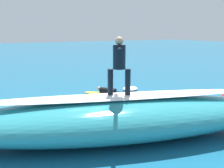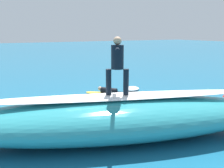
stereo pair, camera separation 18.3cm
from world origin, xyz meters
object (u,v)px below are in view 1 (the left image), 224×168
object	(u,v)px
surfboard_riding	(119,96)
surfboard_paddling	(108,94)
surfer_paddling	(110,91)
surfer_riding	(119,61)

from	to	relation	value
surfboard_riding	surfboard_paddling	xyz separation A→B (m)	(-2.07, -4.35, -1.15)
surfboard_riding	surfer_paddling	size ratio (longest dim) A/B	1.54
surfboard_paddling	surfer_paddling	size ratio (longest dim) A/B	1.78
surfboard_riding	surfer_paddling	xyz separation A→B (m)	(-2.15, -4.25, -0.98)
surfer_paddling	surfboard_paddling	bearing A→B (deg)	-0.00
surfboard_riding	surfer_riding	xyz separation A→B (m)	(-0.00, -0.00, 0.94)
surfboard_riding	surfboard_paddling	world-z (taller)	surfboard_riding
surfboard_riding	surfer_paddling	distance (m)	4.86
surfboard_riding	surfer_riding	distance (m)	0.94
surfboard_paddling	surfer_paddling	world-z (taller)	surfer_paddling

